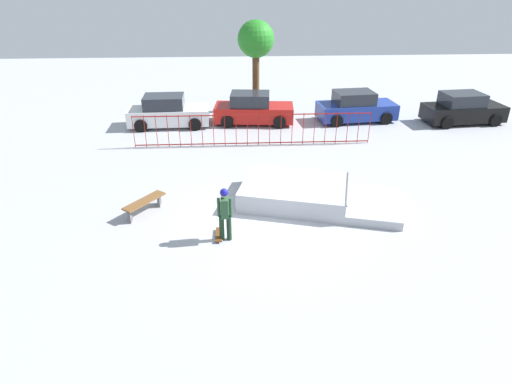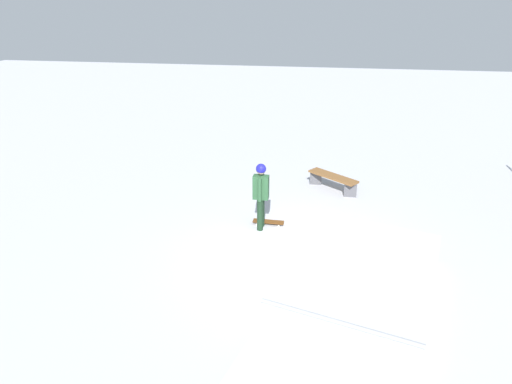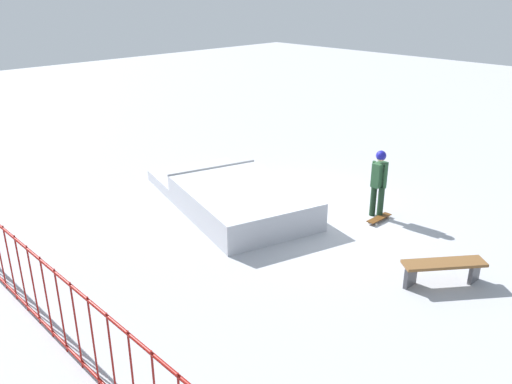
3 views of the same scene
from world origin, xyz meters
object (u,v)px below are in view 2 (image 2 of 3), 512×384
object	(u,v)px
skate_ramp	(355,295)
park_bench	(333,179)
skater	(261,191)
skateboard	(268,222)

from	to	relation	value
skate_ramp	park_bench	size ratio (longest dim) A/B	3.88
skate_ramp	skater	xyz separation A→B (m)	(-2.86, -2.21, 0.69)
skate_ramp	skater	bearing A→B (deg)	-127.19
skateboard	park_bench	size ratio (longest dim) A/B	0.53
skater	skateboard	xyz separation A→B (m)	(-0.21, 0.17, -0.93)
skate_ramp	skater	size ratio (longest dim) A/B	3.42
skate_ramp	park_bench	bearing A→B (deg)	-160.37
skate_ramp	skater	distance (m)	3.68
skate_ramp	park_bench	world-z (taller)	skate_ramp
skate_ramp	skateboard	distance (m)	3.70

